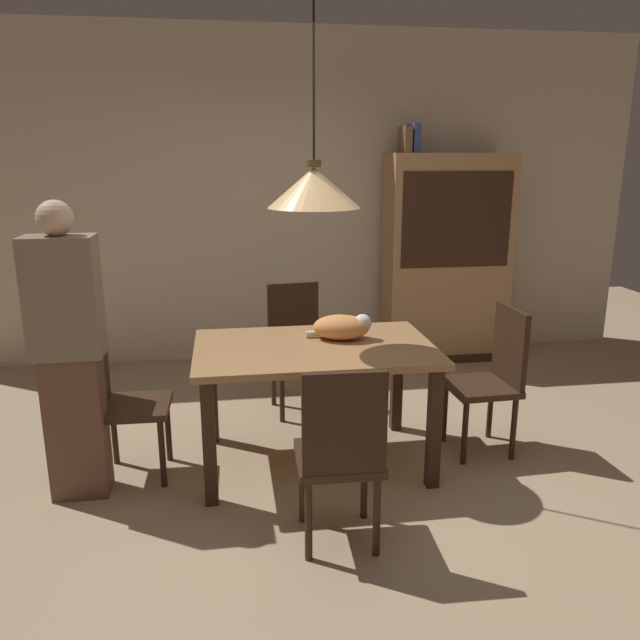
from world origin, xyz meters
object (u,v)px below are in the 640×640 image
chair_far_back (296,342)px  person_standing (69,354)px  book_blue_wide (414,138)px  pendant_lamp (314,187)px  hutch_bookcase (446,263)px  dining_table (314,362)px  book_brown_thick (405,139)px  chair_right_side (493,374)px  chair_left_side (119,394)px  cat_sleeping (343,327)px  chair_near_front (341,450)px

chair_far_back → person_standing: (-1.33, -1.04, 0.30)m
book_blue_wide → pendant_lamp: bearing=-120.9°
pendant_lamp → hutch_bookcase: (1.47, 1.88, -0.77)m
dining_table → book_brown_thick: size_ratio=5.83×
chair_right_side → chair_left_side: bearing=-180.0°
book_blue_wide → person_standing: bearing=-140.3°
chair_right_side → person_standing: person_standing is taller
chair_right_side → cat_sleeping: 0.99m
chair_far_back → book_blue_wide: size_ratio=3.88×
dining_table → book_blue_wide: (1.13, 1.88, 1.32)m
cat_sleeping → hutch_bookcase: bearing=54.2°
hutch_bookcase → book_brown_thick: book_brown_thick is taller
hutch_bookcase → book_brown_thick: (-0.42, 0.00, 1.07)m
dining_table → book_brown_thick: 2.52m
cat_sleeping → pendant_lamp: pendant_lamp is taller
chair_right_side → book_brown_thick: book_brown_thick is taller
book_brown_thick → person_standing: (-2.39, -2.05, -1.14)m
chair_near_front → cat_sleeping: size_ratio=2.33×
chair_right_side → pendant_lamp: bearing=-179.8°
chair_far_back → pendant_lamp: size_ratio=0.72×
chair_left_side → chair_far_back: size_ratio=1.00×
pendant_lamp → person_standing: 1.59m
chair_near_front → book_brown_thick: 3.29m
chair_left_side → book_brown_thick: 3.22m
chair_left_side → cat_sleeping: bearing=4.5°
dining_table → pendant_lamp: bearing=104.0°
chair_far_back → person_standing: size_ratio=0.57×
pendant_lamp → book_blue_wide: size_ratio=5.42×
chair_left_side → cat_sleeping: chair_left_side is taller
chair_near_front → hutch_bookcase: hutch_bookcase is taller
hutch_bookcase → dining_table: bearing=-128.0°
chair_left_side → book_blue_wide: size_ratio=3.88×
chair_left_side → cat_sleeping: (1.32, 0.10, 0.32)m
pendant_lamp → person_standing: pendant_lamp is taller
chair_far_back → book_brown_thick: bearing=43.4°
hutch_bookcase → book_brown_thick: 1.15m
pendant_lamp → dining_table: bearing=-76.0°
chair_far_back → book_brown_thick: size_ratio=3.88×
chair_near_front → person_standing: 1.54m
chair_right_side → chair_near_front: size_ratio=1.00×
dining_table → chair_far_back: 0.89m
chair_left_side → chair_near_front: bearing=-38.0°
dining_table → chair_right_side: bearing=0.2°
chair_near_front → book_brown_thick: book_brown_thick is taller
book_blue_wide → chair_near_front: bearing=-112.3°
chair_left_side → book_blue_wide: book_blue_wide is taller
book_blue_wide → hutch_bookcase: bearing=-0.3°
chair_near_front → book_brown_thick: (1.06, 2.76, 1.45)m
chair_left_side → chair_near_front: size_ratio=1.00×
dining_table → chair_far_back: size_ratio=1.51×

